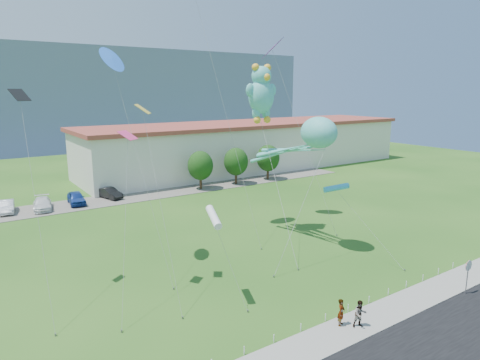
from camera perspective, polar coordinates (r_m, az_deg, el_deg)
name	(u,v)px	position (r m, az deg, el deg)	size (l,w,h in m)	color
ground	(322,308)	(29.23, 10.86, -16.37)	(160.00, 160.00, 0.00)	#215016
sidewalk	(355,326)	(27.60, 15.10, -18.28)	(80.00, 2.50, 0.10)	gray
parking_strip	(130,197)	(57.73, -14.45, -2.24)	(70.00, 6.00, 0.06)	#59544C
hill_ridge	(23,95)	(139.17, -26.98, 10.10)	(160.00, 50.00, 25.00)	slate
warehouse	(251,145)	(76.89, 1.54, 4.69)	(61.00, 15.00, 8.20)	beige
stop_sign	(468,269)	(33.41, 28.15, -10.39)	(0.80, 0.07, 2.50)	slate
rope_fence	(337,313)	(28.33, 12.81, -16.86)	(26.05, 0.05, 0.50)	white
tree_near	(200,166)	(60.16, -5.30, 1.92)	(3.60, 3.60, 5.47)	#3F2B19
tree_mid	(236,162)	(63.23, -0.54, 2.46)	(3.60, 3.60, 5.47)	#3F2B19
tree_far	(268,158)	(66.69, 3.76, 2.93)	(3.60, 3.60, 5.47)	#3F2B19
pedestrian_left	(341,312)	(27.01, 13.34, -16.77)	(0.60, 0.39, 1.64)	gray
pedestrian_right	(360,314)	(27.10, 15.72, -16.81)	(0.80, 0.62, 1.64)	gray
parked_car_silver	(7,207)	(55.58, -28.65, -3.12)	(1.46, 4.18, 1.38)	silver
parked_car_white	(42,204)	(55.07, -24.85, -2.89)	(1.90, 4.68, 1.36)	silver
parked_car_blue	(76,198)	(56.05, -21.00, -2.25)	(1.80, 4.46, 1.52)	navy
parked_car_black	(110,193)	(57.67, -16.99, -1.68)	(1.43, 4.09, 1.35)	black
octopus_kite	(306,141)	(37.32, 8.82, 5.16)	(7.82, 9.73, 11.62)	#45A9AC
teddy_bear_kite	(261,92)	(40.43, 2.86, 11.62)	(4.85, 10.25, 16.11)	#45A9AC
small_kite_white	(214,218)	(27.37, -3.50, -5.03)	(1.27, 3.61, 6.25)	white
small_kite_pink	(127,155)	(28.78, -14.82, 3.24)	(3.50, 5.80, 11.25)	#E73375
small_kite_purple	(274,53)	(45.48, 4.55, 16.58)	(2.42, 9.27, 18.63)	purple
small_kite_yellow	(147,132)	(29.12, -12.27, 6.23)	(1.29, 6.56, 12.93)	gold
small_kite_black	(24,122)	(30.66, -26.89, 6.88)	(1.29, 7.83, 13.87)	black
small_kite_blue	(113,64)	(33.86, -16.54, 14.61)	(2.21, 7.37, 16.67)	blue
small_kite_cyan	(337,188)	(37.52, 12.78, -1.08)	(1.37, 7.63, 5.99)	#2EA1D2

